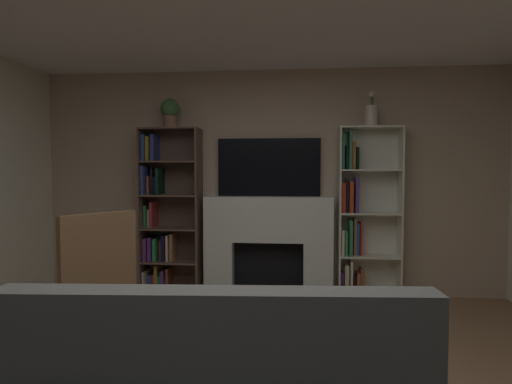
# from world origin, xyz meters

# --- Properties ---
(wall_back_accent) EXTENTS (5.42, 0.06, 2.58)m
(wall_back_accent) POSITION_xyz_m (0.00, 2.69, 1.29)
(wall_back_accent) COLOR tan
(wall_back_accent) RESTS_ON ground_plane
(fireplace) EXTENTS (1.54, 0.55, 1.13)m
(fireplace) POSITION_xyz_m (0.00, 2.53, 0.61)
(fireplace) COLOR white
(fireplace) RESTS_ON ground_plane
(tv) EXTENTS (1.17, 0.06, 0.66)m
(tv) POSITION_xyz_m (0.00, 2.63, 1.46)
(tv) COLOR black
(tv) RESTS_ON fireplace
(bookshelf_left) EXTENTS (0.68, 0.33, 1.91)m
(bookshelf_left) POSITION_xyz_m (-1.20, 2.54, 0.88)
(bookshelf_left) COLOR brown
(bookshelf_left) RESTS_ON ground_plane
(bookshelf_right) EXTENTS (0.68, 0.26, 1.91)m
(bookshelf_right) POSITION_xyz_m (1.03, 2.57, 0.90)
(bookshelf_right) COLOR silver
(bookshelf_right) RESTS_ON ground_plane
(potted_plant) EXTENTS (0.22, 0.22, 0.34)m
(potted_plant) POSITION_xyz_m (-1.12, 2.51, 2.10)
(potted_plant) COLOR #9D6A55
(potted_plant) RESTS_ON bookshelf_left
(vase_with_flowers) EXTENTS (0.14, 0.14, 0.39)m
(vase_with_flowers) POSITION_xyz_m (1.12, 2.51, 2.04)
(vase_with_flowers) COLOR beige
(vase_with_flowers) RESTS_ON bookshelf_right
(armchair) EXTENTS (0.82, 0.81, 1.12)m
(armchair) POSITION_xyz_m (-1.25, 0.79, 0.56)
(armchair) COLOR brown
(armchair) RESTS_ON ground_plane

